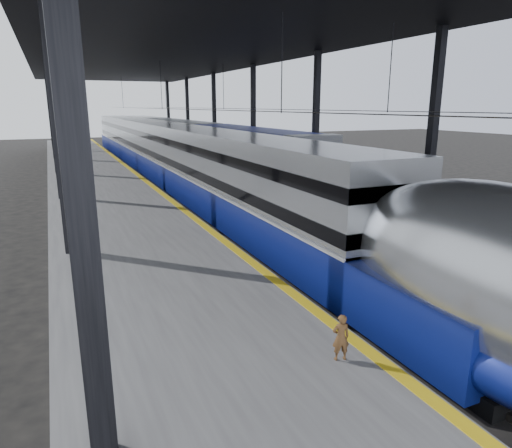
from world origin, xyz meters
TOP-DOWN VIEW (x-y plane):
  - ground at (0.00, 0.00)m, footprint 160.00×160.00m
  - platform at (-3.50, 20.00)m, footprint 6.00×80.00m
  - yellow_strip at (-0.70, 20.00)m, footprint 0.30×80.00m
  - rails at (4.50, 20.00)m, footprint 6.52×80.00m
  - canopy at (1.90, 20.00)m, footprint 18.00×75.00m
  - tgv_train at (2.00, 22.86)m, footprint 3.08×65.20m
  - second_train at (7.00, 37.64)m, footprint 3.04×56.05m
  - child at (-1.39, -4.24)m, footprint 0.38×0.30m

SIDE VIEW (x-z plane):
  - ground at x=0.00m, z-range 0.00..0.00m
  - rails at x=4.50m, z-range 0.00..0.16m
  - platform at x=-3.50m, z-range 0.00..1.00m
  - yellow_strip at x=-0.70m, z-range 1.00..1.01m
  - child at x=-1.39m, z-range 1.00..1.94m
  - tgv_train at x=2.00m, z-range -0.14..4.27m
  - second_train at x=7.00m, z-range 0.03..4.22m
  - canopy at x=1.90m, z-range 4.38..13.85m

